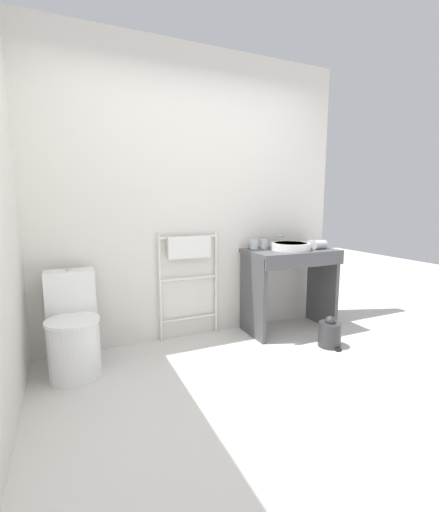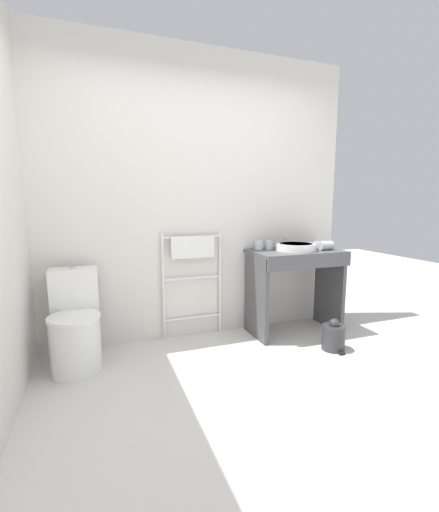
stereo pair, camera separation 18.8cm
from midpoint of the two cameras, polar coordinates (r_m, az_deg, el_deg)
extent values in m
plane|color=silver|center=(2.28, 11.35, -25.98)|extent=(12.00, 12.00, 0.00)
cube|color=silver|center=(3.31, -2.45, 9.76)|extent=(3.10, 0.12, 2.69)
cylinder|color=white|center=(2.89, -21.09, -13.75)|extent=(0.37, 0.37, 0.43)
cylinder|color=white|center=(2.81, -21.35, -9.51)|extent=(0.39, 0.39, 0.02)
cube|color=white|center=(3.01, -21.44, -5.13)|extent=(0.37, 0.18, 0.34)
cylinder|color=silver|center=(2.98, -21.63, -1.83)|extent=(0.05, 0.05, 0.01)
cylinder|color=white|center=(3.23, -7.70, -5.27)|extent=(0.02, 0.02, 1.02)
cylinder|color=white|center=(3.39, 1.68, -4.51)|extent=(0.02, 0.02, 1.02)
cylinder|color=white|center=(3.40, -2.85, -10.24)|extent=(0.56, 0.02, 0.02)
cylinder|color=white|center=(3.29, -2.90, -3.69)|extent=(0.56, 0.02, 0.02)
cylinder|color=white|center=(3.22, -2.96, 3.21)|extent=(0.56, 0.02, 0.02)
cube|color=white|center=(3.21, -2.80, 1.51)|extent=(0.42, 0.04, 0.21)
cube|color=#4C4C51|center=(3.46, 14.11, 0.65)|extent=(0.89, 0.53, 0.03)
cube|color=#4C4C51|center=(3.27, 16.57, -1.14)|extent=(0.89, 0.02, 0.10)
cube|color=#4C4C4F|center=(3.33, 7.76, -6.81)|extent=(0.04, 0.45, 0.80)
cube|color=#4C4C4F|center=(3.79, 19.20, -5.29)|extent=(0.04, 0.45, 0.80)
cylinder|color=white|center=(3.43, 14.16, 1.46)|extent=(0.39, 0.39, 0.07)
cylinder|color=silver|center=(3.43, 14.17, 1.97)|extent=(0.32, 0.32, 0.01)
cylinder|color=silver|center=(3.61, 12.17, 2.42)|extent=(0.02, 0.02, 0.13)
cylinder|color=silver|center=(3.57, 12.58, 3.22)|extent=(0.02, 0.09, 0.02)
cylinder|color=silver|center=(3.45, 8.16, 1.86)|extent=(0.08, 0.08, 0.09)
cylinder|color=silver|center=(3.48, 9.82, 1.88)|extent=(0.07, 0.07, 0.09)
cylinder|color=#B7B7BC|center=(3.54, 18.76, 1.65)|extent=(0.14, 0.09, 0.09)
cone|color=#9C9CA0|center=(3.60, 19.90, 1.70)|extent=(0.05, 0.08, 0.08)
cube|color=#B7B7BC|center=(3.60, 17.47, 1.82)|extent=(0.05, 0.10, 0.06)
cylinder|color=#333335|center=(3.31, 20.06, -12.66)|extent=(0.20, 0.20, 0.22)
sphere|color=#333335|center=(3.26, 20.18, -10.54)|extent=(0.09, 0.09, 0.09)
cube|color=black|center=(3.26, 21.31, -14.90)|extent=(0.05, 0.04, 0.02)
camera|label=1|loc=(0.09, -88.06, 0.31)|focal=24.00mm
camera|label=2|loc=(0.09, 91.94, -0.31)|focal=24.00mm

